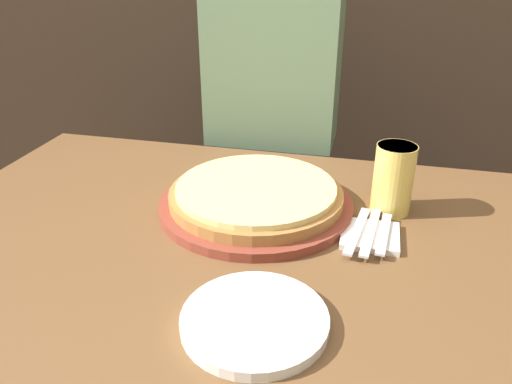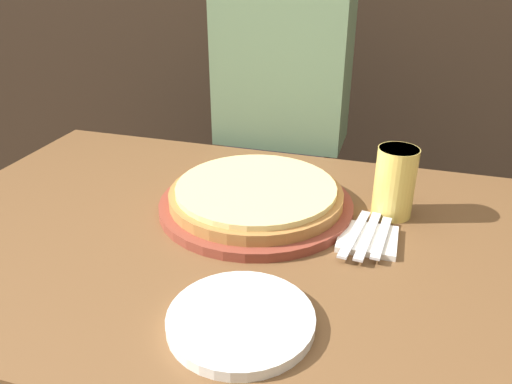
{
  "view_description": "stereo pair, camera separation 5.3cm",
  "coord_description": "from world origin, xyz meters",
  "px_view_note": "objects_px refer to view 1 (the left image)",
  "views": [
    {
      "loc": [
        0.26,
        -0.81,
        1.26
      ],
      "look_at": [
        0.04,
        0.11,
        0.79
      ],
      "focal_mm": 35.0,
      "sensor_mm": 36.0,
      "label": 1
    },
    {
      "loc": [
        0.31,
        -0.79,
        1.26
      ],
      "look_at": [
        0.04,
        0.11,
        0.79
      ],
      "focal_mm": 35.0,
      "sensor_mm": 36.0,
      "label": 2
    }
  ],
  "objects_px": {
    "dinner_plate": "(255,320)",
    "dinner_knife": "(370,232)",
    "pizza_on_board": "(256,198)",
    "fork": "(357,230)",
    "beer_glass": "(394,176)",
    "diner_person": "(272,160)",
    "spoon": "(384,233)"
  },
  "relations": [
    {
      "from": "dinner_plate",
      "to": "dinner_knife",
      "type": "bearing_deg",
      "value": 61.14
    },
    {
      "from": "pizza_on_board",
      "to": "fork",
      "type": "distance_m",
      "value": 0.23
    },
    {
      "from": "beer_glass",
      "to": "dinner_plate",
      "type": "height_order",
      "value": "beer_glass"
    },
    {
      "from": "dinner_knife",
      "to": "diner_person",
      "type": "height_order",
      "value": "diner_person"
    },
    {
      "from": "pizza_on_board",
      "to": "fork",
      "type": "relative_size",
      "value": 2.25
    },
    {
      "from": "fork",
      "to": "dinner_knife",
      "type": "height_order",
      "value": "same"
    },
    {
      "from": "beer_glass",
      "to": "dinner_knife",
      "type": "relative_size",
      "value": 0.81
    },
    {
      "from": "diner_person",
      "to": "dinner_plate",
      "type": "bearing_deg",
      "value": -80.02
    },
    {
      "from": "beer_glass",
      "to": "spoon",
      "type": "relative_size",
      "value": 0.95
    },
    {
      "from": "spoon",
      "to": "diner_person",
      "type": "bearing_deg",
      "value": 121.34
    },
    {
      "from": "pizza_on_board",
      "to": "beer_glass",
      "type": "bearing_deg",
      "value": 11.9
    },
    {
      "from": "dinner_plate",
      "to": "spoon",
      "type": "xyz_separation_m",
      "value": [
        0.18,
        0.29,
        0.01
      ]
    },
    {
      "from": "pizza_on_board",
      "to": "diner_person",
      "type": "relative_size",
      "value": 0.31
    },
    {
      "from": "pizza_on_board",
      "to": "spoon",
      "type": "xyz_separation_m",
      "value": [
        0.27,
        -0.07,
        -0.01
      ]
    },
    {
      "from": "dinner_plate",
      "to": "spoon",
      "type": "bearing_deg",
      "value": 57.48
    },
    {
      "from": "beer_glass",
      "to": "fork",
      "type": "bearing_deg",
      "value": -116.19
    },
    {
      "from": "dinner_knife",
      "to": "dinner_plate",
      "type": "bearing_deg",
      "value": -118.86
    },
    {
      "from": "beer_glass",
      "to": "fork",
      "type": "distance_m",
      "value": 0.15
    },
    {
      "from": "dinner_knife",
      "to": "pizza_on_board",
      "type": "bearing_deg",
      "value": 164.84
    },
    {
      "from": "dinner_plate",
      "to": "spoon",
      "type": "distance_m",
      "value": 0.34
    },
    {
      "from": "pizza_on_board",
      "to": "dinner_plate",
      "type": "height_order",
      "value": "pizza_on_board"
    },
    {
      "from": "fork",
      "to": "spoon",
      "type": "height_order",
      "value": "same"
    },
    {
      "from": "beer_glass",
      "to": "diner_person",
      "type": "height_order",
      "value": "diner_person"
    },
    {
      "from": "pizza_on_board",
      "to": "fork",
      "type": "bearing_deg",
      "value": -16.81
    },
    {
      "from": "fork",
      "to": "diner_person",
      "type": "relative_size",
      "value": 0.14
    },
    {
      "from": "dinner_knife",
      "to": "spoon",
      "type": "xyz_separation_m",
      "value": [
        0.03,
        0.0,
        0.0
      ]
    },
    {
      "from": "pizza_on_board",
      "to": "diner_person",
      "type": "distance_m",
      "value": 0.5
    },
    {
      "from": "dinner_plate",
      "to": "beer_glass",
      "type": "bearing_deg",
      "value": 64.69
    },
    {
      "from": "dinner_plate",
      "to": "fork",
      "type": "xyz_separation_m",
      "value": [
        0.13,
        0.29,
        0.01
      ]
    },
    {
      "from": "dinner_plate",
      "to": "diner_person",
      "type": "xyz_separation_m",
      "value": [
        -0.15,
        0.83,
        -0.1
      ]
    },
    {
      "from": "pizza_on_board",
      "to": "dinner_plate",
      "type": "xyz_separation_m",
      "value": [
        0.08,
        -0.36,
        -0.02
      ]
    },
    {
      "from": "fork",
      "to": "pizza_on_board",
      "type": "bearing_deg",
      "value": 163.19
    }
  ]
}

